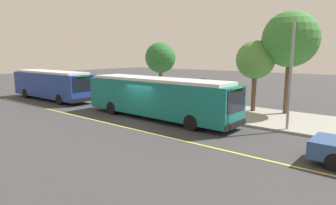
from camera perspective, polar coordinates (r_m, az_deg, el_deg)
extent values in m
plane|color=#38383A|center=(20.50, -5.20, -3.45)|extent=(120.00, 120.00, 0.00)
cube|color=gray|center=(25.03, 4.44, -0.88)|extent=(44.00, 6.40, 0.15)
cube|color=#E0D64C|center=(19.04, -9.85, -4.56)|extent=(36.00, 0.14, 0.01)
cube|color=#146B66|center=(20.55, -2.17, 1.02)|extent=(12.41, 2.72, 2.40)
cube|color=silver|center=(20.40, -2.19, 4.63)|extent=(11.42, 2.45, 0.20)
cube|color=black|center=(17.00, 13.53, 0.43)|extent=(0.07, 2.17, 1.34)
cube|color=black|center=(21.47, 0.14, 2.17)|extent=(10.89, 0.19, 1.06)
cube|color=silver|center=(21.67, 0.14, -1.16)|extent=(11.76, 0.19, 0.28)
cube|color=#26D83F|center=(16.91, 13.62, 2.39)|extent=(0.05, 1.40, 0.24)
cube|color=black|center=(17.27, 13.39, -4.34)|extent=(0.11, 2.50, 0.36)
cylinder|color=black|center=(19.39, 8.63, -2.76)|extent=(1.00, 0.29, 1.00)
cylinder|color=black|center=(17.50, 4.67, -4.03)|extent=(1.00, 0.29, 1.00)
cylinder|color=black|center=(24.10, -6.86, -0.30)|extent=(1.00, 0.29, 1.00)
cylinder|color=black|center=(22.62, -11.13, -1.07)|extent=(1.00, 0.29, 1.00)
cube|color=navy|center=(31.57, -22.23, 3.31)|extent=(10.89, 2.69, 2.40)
cube|color=silver|center=(31.47, -22.38, 5.66)|extent=(10.01, 2.42, 0.20)
cube|color=black|center=(26.93, -16.56, 3.59)|extent=(0.07, 2.17, 1.34)
cube|color=black|center=(32.19, -20.26, 4.05)|extent=(9.55, 0.16, 1.06)
cube|color=yellow|center=(32.32, -20.13, 1.81)|extent=(10.31, 0.16, 0.28)
cube|color=#26D83F|center=(26.87, -16.61, 4.83)|extent=(0.05, 1.40, 0.24)
cube|color=black|center=(27.10, -16.40, 0.53)|extent=(0.11, 2.50, 0.36)
cylinder|color=black|center=(29.45, -16.92, 1.14)|extent=(1.00, 0.29, 1.00)
cylinder|color=black|center=(28.22, -20.76, 0.58)|extent=(1.00, 0.29, 1.00)
cylinder|color=black|center=(35.07, -23.10, 2.08)|extent=(1.00, 0.29, 1.00)
cylinder|color=black|center=(34.04, -26.51, 1.64)|extent=(1.00, 0.29, 1.00)
cylinder|color=black|center=(13.33, 30.40, -10.27)|extent=(0.76, 0.25, 0.76)
cylinder|color=#333338|center=(24.50, 7.02, 1.87)|extent=(0.10, 0.10, 2.40)
cylinder|color=#333338|center=(23.42, 5.32, 1.54)|extent=(0.10, 0.10, 2.40)
cylinder|color=#333338|center=(25.96, 2.16, 2.36)|extent=(0.10, 0.10, 2.40)
cylinder|color=#333338|center=(24.95, 0.36, 2.08)|extent=(0.10, 0.10, 2.40)
cube|color=#333338|center=(24.55, 3.69, 4.84)|extent=(2.90, 1.60, 0.08)
cube|color=#4C606B|center=(25.21, 4.52, 2.12)|extent=(2.47, 0.04, 2.16)
cube|color=navy|center=(25.46, 1.27, 2.12)|extent=(0.06, 1.11, 1.82)
cube|color=brown|center=(24.82, 3.27, 0.27)|extent=(1.60, 0.44, 0.06)
cube|color=brown|center=(24.97, 3.60, 0.97)|extent=(1.60, 0.05, 0.44)
cube|color=#333338|center=(25.28, 1.95, -0.06)|extent=(0.08, 0.40, 0.45)
cube|color=#333338|center=(24.45, 4.64, -0.42)|extent=(0.08, 0.40, 0.45)
cylinder|color=#333338|center=(21.62, 4.83, 1.42)|extent=(0.07, 0.07, 2.80)
cube|color=white|center=(21.48, 4.84, 4.32)|extent=(0.44, 0.03, 0.56)
cube|color=red|center=(21.47, 4.81, 4.31)|extent=(0.40, 0.01, 0.16)
cylinder|color=#282D47|center=(24.27, -0.08, 0.01)|extent=(0.14, 0.14, 0.85)
cylinder|color=#282D47|center=(24.13, -0.35, -0.04)|extent=(0.14, 0.14, 0.85)
cube|color=#338C4C|center=(24.09, -0.22, 1.71)|extent=(0.24, 0.40, 0.62)
sphere|color=tan|center=(24.03, -0.22, 2.70)|extent=(0.22, 0.22, 0.22)
cylinder|color=brown|center=(23.67, 16.73, 1.91)|extent=(0.36, 0.36, 2.93)
sphere|color=#4C8438|center=(23.49, 17.03, 8.17)|extent=(2.98, 2.98, 2.98)
cylinder|color=brown|center=(23.42, 22.64, 2.85)|extent=(0.36, 0.36, 4.03)
sphere|color=#387A33|center=(23.32, 23.21, 11.55)|extent=(4.10, 4.10, 4.10)
cylinder|color=brown|center=(29.06, -1.50, 3.73)|extent=(0.36, 0.36, 3.00)
sphere|color=#28662D|center=(28.91, -1.52, 8.94)|extent=(3.05, 3.05, 3.05)
cylinder|color=gray|center=(18.33, 23.27, 4.87)|extent=(0.16, 0.16, 6.40)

